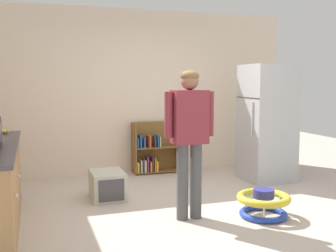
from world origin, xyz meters
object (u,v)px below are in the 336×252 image
Objects in this scene: standing_person at (189,131)px; banana_bunch at (4,131)px; refrigerator at (267,123)px; pet_carrier at (108,185)px; baby_walker at (263,203)px; bookshelf at (154,151)px.

banana_bunch is (-1.95, 1.15, -0.06)m from standing_person.
pet_carrier is (-2.52, -0.24, -0.71)m from refrigerator.
baby_walker is 1.09× the size of pet_carrier.
banana_bunch reaches higher than bookshelf.
standing_person is 1.18m from baby_walker.
banana_bunch is at bearing -152.33° from bookshelf.
banana_bunch is (-2.24, -1.17, 0.56)m from bookshelf.
pet_carrier is 3.49× the size of banana_bunch.
standing_person reaches higher than baby_walker.
standing_person is 10.39× the size of banana_bunch.
bookshelf is at bearing 101.80° from baby_walker.
standing_person is at bearing -144.42° from refrigerator.
banana_bunch is at bearing -177.89° from refrigerator.
refrigerator reaches higher than banana_bunch.
refrigerator is 2.09× the size of bookshelf.
pet_carrier is (-1.54, 1.27, 0.02)m from baby_walker.
baby_walker is at bearing -14.80° from standing_person.
baby_walker is 3.82× the size of banana_bunch.
pet_carrier is at bearing -4.62° from banana_bunch.
refrigerator is at bearing 2.11° from banana_bunch.
refrigerator is 1.94m from baby_walker.
standing_person is 2.27m from banana_bunch.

